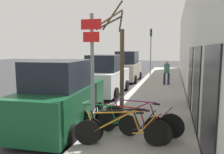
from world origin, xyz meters
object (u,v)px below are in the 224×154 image
object	(u,v)px
bicycle_3	(104,120)
parked_car_2	(127,68)
bicycle_2	(131,124)
bicycle_4	(141,118)
pedestrian_near	(167,71)
traffic_light	(151,45)
parked_car_0	(62,98)
bicycle_0	(122,131)
street_tree	(120,60)
bicycle_1	(124,128)
parked_car_1	(106,76)
signpost	(92,73)

from	to	relation	value
bicycle_3	parked_car_2	xyz separation A→B (m)	(-1.72, 11.84, 0.59)
bicycle_2	bicycle_3	bearing A→B (deg)	94.13
bicycle_4	pedestrian_near	size ratio (longest dim) A/B	1.48
bicycle_3	traffic_light	distance (m)	15.49
bicycle_2	parked_car_0	distance (m)	2.58
bicycle_0	street_tree	world-z (taller)	street_tree
bicycle_3	parked_car_2	size ratio (longest dim) A/B	0.53
traffic_light	bicycle_0	bearing A→B (deg)	-86.70
bicycle_0	bicycle_3	distance (m)	1.12
pedestrian_near	street_tree	bearing A→B (deg)	-114.16
bicycle_1	parked_car_1	distance (m)	7.16
signpost	street_tree	distance (m)	3.20
bicycle_2	bicycle_3	xyz separation A→B (m)	(-0.90, 0.22, -0.02)
pedestrian_near	bicycle_1	bearing A→B (deg)	-105.90
bicycle_0	parked_car_0	xyz separation A→B (m)	(-2.34, 1.12, 0.48)
bicycle_3	parked_car_1	world-z (taller)	parked_car_1
bicycle_2	bicycle_1	bearing A→B (deg)	173.47
bicycle_4	pedestrian_near	xyz separation A→B (m)	(0.45, 9.40, 0.56)
traffic_light	parked_car_2	bearing A→B (deg)	-114.34
bicycle_1	parked_car_2	distance (m)	12.65
bicycle_0	parked_car_1	size ratio (longest dim) A/B	0.55
parked_car_0	parked_car_2	xyz separation A→B (m)	(-0.15, 11.53, 0.08)
pedestrian_near	traffic_light	bearing A→B (deg)	95.64
bicycle_0	parked_car_0	size ratio (longest dim) A/B	0.56
bicycle_1	parked_car_2	xyz separation A→B (m)	(-2.47, 12.39, 0.56)
bicycle_1	bicycle_2	world-z (taller)	bicycle_1
signpost	bicycle_3	size ratio (longest dim) A/B	1.53
street_tree	traffic_light	world-z (taller)	traffic_light
bicycle_2	parked_car_1	bearing A→B (deg)	41.21
bicycle_1	signpost	bearing A→B (deg)	81.42
bicycle_2	pedestrian_near	size ratio (longest dim) A/B	1.35
parked_car_1	bicycle_1	bearing A→B (deg)	-69.07
bicycle_1	bicycle_2	xyz separation A→B (m)	(0.15, 0.33, -0.01)
signpost	parked_car_1	world-z (taller)	signpost
bicycle_0	traffic_light	world-z (taller)	traffic_light
signpost	bicycle_4	size ratio (longest dim) A/B	1.36
parked_car_1	bicycle_2	bearing A→B (deg)	-66.90
bicycle_0	street_tree	bearing A→B (deg)	1.31
bicycle_1	parked_car_0	world-z (taller)	parked_car_0
traffic_light	parked_car_1	bearing A→B (deg)	-100.22
bicycle_0	bicycle_1	world-z (taller)	bicycle_0
signpost	bicycle_0	xyz separation A→B (m)	(0.83, -0.07, -1.49)
pedestrian_near	parked_car_0	bearing A→B (deg)	-119.81
signpost	bicycle_2	distance (m)	1.86
parked_car_1	signpost	bearing A→B (deg)	-75.81
parked_car_2	pedestrian_near	world-z (taller)	parked_car_2
parked_car_2	traffic_light	world-z (taller)	traffic_light
bicycle_3	pedestrian_near	xyz separation A→B (m)	(1.55, 9.70, 0.61)
bicycle_1	traffic_light	distance (m)	16.06
bicycle_4	parked_car_0	world-z (taller)	parked_car_0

